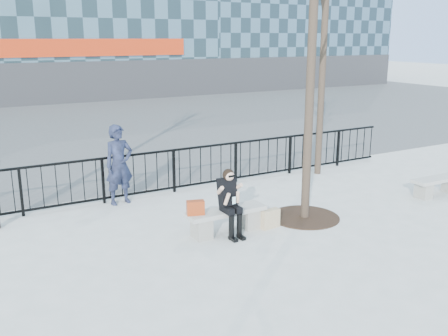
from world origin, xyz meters
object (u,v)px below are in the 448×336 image
seated_woman (230,203)px  standing_man (119,165)px  bench_second (438,184)px  bench_main (226,218)px

seated_woman → standing_man: size_ratio=0.72×
bench_second → standing_man: size_ratio=0.81×
bench_main → seated_woman: 0.40m
bench_main → standing_man: size_ratio=0.88×
bench_second → standing_man: (-7.03, 3.24, 0.66)m
standing_man → seated_woman: bearing=-74.9°
bench_main → seated_woman: seated_woman is taller
bench_main → standing_man: 3.13m
seated_woman → bench_main: bearing=90.0°
seated_woman → standing_man: standing_man is taller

